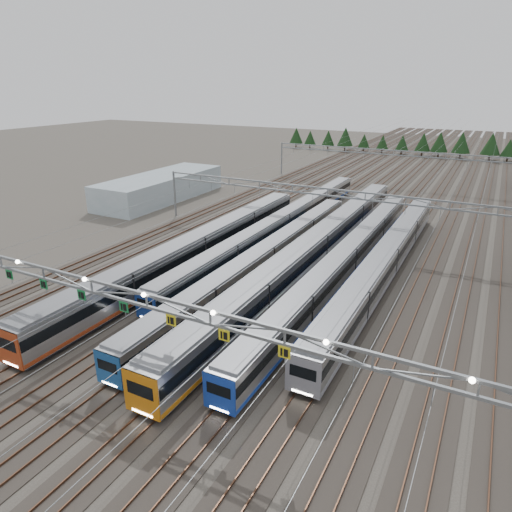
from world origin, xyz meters
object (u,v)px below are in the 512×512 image
at_px(train_b, 282,223).
at_px(train_c, 265,258).
at_px(west_shed, 161,187).
at_px(gantry_far, 393,157).
at_px(train_a, 196,249).
at_px(train_e, 345,259).
at_px(train_d, 316,248).
at_px(gantry_mid, 327,198).
at_px(train_f, 385,261).
at_px(gantry_near, 145,304).

relative_size(train_b, train_c, 1.20).
height_order(train_b, west_shed, west_shed).
bearing_deg(gantry_far, train_a, -100.15).
height_order(train_c, gantry_far, gantry_far).
bearing_deg(train_a, west_shed, 135.38).
distance_m(train_a, train_e, 19.01).
xyz_separation_m(train_b, west_shed, (-31.56, 9.85, 0.54)).
xyz_separation_m(train_c, west_shed, (-36.06, 24.82, 0.47)).
distance_m(train_c, gantry_far, 61.14).
bearing_deg(west_shed, train_d, -25.07).
distance_m(train_b, gantry_far, 46.68).
distance_m(train_d, gantry_far, 55.29).
bearing_deg(train_a, train_b, 75.05).
distance_m(train_a, train_d, 15.55).
bearing_deg(train_e, train_c, -154.79).
height_order(train_a, west_shed, west_shed).
xyz_separation_m(train_a, train_c, (9.00, 1.88, -0.28)).
bearing_deg(west_shed, train_a, -44.62).
xyz_separation_m(gantry_far, west_shed, (-38.31, -36.12, -3.95)).
bearing_deg(gantry_mid, train_f, -42.24).
distance_m(train_b, train_f, 20.24).
relative_size(train_e, gantry_mid, 1.04).
xyz_separation_m(train_e, west_shed, (-45.06, 20.59, 0.45)).
xyz_separation_m(train_a, gantry_near, (11.20, -22.30, 4.84)).
height_order(train_f, gantry_far, gantry_far).
distance_m(train_b, train_d, 12.82).
xyz_separation_m(train_c, gantry_near, (2.20, -24.18, 5.13)).
height_order(train_e, train_f, train_f).
bearing_deg(train_b, train_e, -38.50).
bearing_deg(train_d, train_a, -150.21).
distance_m(train_e, west_shed, 49.54).
bearing_deg(west_shed, gantry_far, 43.31).
relative_size(train_a, gantry_mid, 0.94).
distance_m(gantry_near, west_shed, 62.34).
relative_size(train_b, gantry_far, 1.14).
xyz_separation_m(train_f, gantry_far, (-11.25, 55.21, 4.27)).
xyz_separation_m(train_a, gantry_far, (11.25, 62.82, 4.14)).
distance_m(train_b, train_c, 15.64).
bearing_deg(gantry_mid, train_d, -77.43).
height_order(train_d, gantry_near, gantry_near).
bearing_deg(train_a, gantry_far, 79.85).
height_order(train_d, west_shed, west_shed).
height_order(train_c, gantry_near, gantry_near).
bearing_deg(train_b, train_a, -104.95).
distance_m(gantry_near, gantry_far, 85.12).
relative_size(train_c, west_shed, 1.77).
bearing_deg(gantry_mid, gantry_near, -90.07).
bearing_deg(gantry_far, train_e, -83.21).
relative_size(train_c, train_d, 0.78).
distance_m(train_c, train_f, 14.67).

